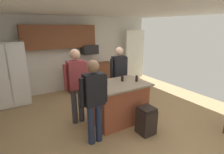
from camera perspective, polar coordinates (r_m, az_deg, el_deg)
name	(u,v)px	position (r m, az deg, el deg)	size (l,w,h in m)	color
floor	(111,120)	(4.50, -0.34, -13.94)	(7.04, 7.04, 0.00)	tan
ceiling	(111,9)	(3.90, -0.41, 21.19)	(7.04, 7.04, 0.00)	white
back_wall	(71,54)	(6.53, -13.25, 7.34)	(6.40, 0.10, 2.60)	silver
french_door_window_panel	(135,55)	(7.45, 7.35, 7.14)	(0.90, 0.06, 2.00)	white
cabinet_run_upper	(60,37)	(6.16, -16.63, 12.45)	(2.40, 0.38, 0.75)	brown
cabinet_run_lower	(91,76)	(6.63, -6.98, 0.25)	(1.80, 0.63, 0.90)	brown
refrigerator	(9,74)	(5.87, -30.42, 0.80)	(0.94, 0.76, 1.85)	white
microwave_over_range	(89,49)	(6.44, -7.36, 8.87)	(0.56, 0.40, 0.32)	black
kitchen_island	(118,102)	(4.30, 2.10, -8.18)	(1.37, 0.97, 0.96)	#9E4C33
person_host_foreground	(94,97)	(3.34, -5.85, -6.52)	(0.57, 0.22, 1.69)	#232D4C
person_guest_left	(76,81)	(4.12, -11.53, -1.38)	(0.57, 0.24, 1.78)	#383842
person_guest_by_door	(119,73)	(4.96, 2.27, 1.44)	(0.57, 0.23, 1.72)	tan
glass_pilsner	(137,78)	(4.30, 7.99, -0.47)	(0.06, 0.06, 0.15)	black
mug_blue_stoneware	(97,83)	(4.01, -4.91, -1.94)	(0.12, 0.08, 0.10)	#4C6B99
glass_dark_ale	(106,83)	(3.96, -1.90, -1.87)	(0.06, 0.06, 0.14)	black
glass_short_whisky	(101,83)	(3.96, -3.52, -2.01)	(0.07, 0.07, 0.12)	black
tumbler_amber	(122,79)	(4.28, 3.37, -0.59)	(0.07, 0.07, 0.12)	black
trash_bin	(146,121)	(3.97, 11.05, -13.71)	(0.34, 0.34, 0.61)	black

